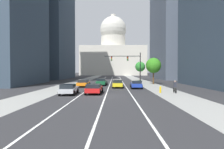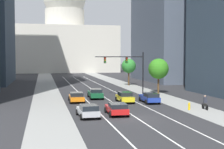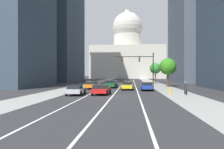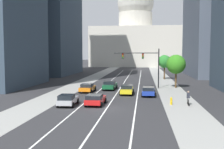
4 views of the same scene
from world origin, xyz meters
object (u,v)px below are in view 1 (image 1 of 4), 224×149
(capitol_building, at_px, (113,54))
(traffic_signal_mast, at_px, (129,62))
(fire_hydrant, at_px, (160,89))
(street_tree_near_right, at_px, (140,67))
(car_red, at_px, (94,88))
(cyclist, at_px, (175,87))
(car_green, at_px, (102,82))
(street_tree_mid_right, at_px, (153,66))
(car_yellow, at_px, (118,83))
(car_orange, at_px, (83,83))
(car_blue, at_px, (136,84))
(car_silver, at_px, (69,89))

(capitol_building, height_order, traffic_signal_mast, capitol_building)
(fire_hydrant, height_order, street_tree_near_right, street_tree_near_right)
(car_red, distance_m, cyclist, 11.09)
(fire_hydrant, distance_m, cyclist, 2.01)
(car_green, relative_size, street_tree_mid_right, 0.81)
(cyclist, bearing_deg, car_green, 43.80)
(fire_hydrant, xyz_separation_m, cyclist, (1.97, -0.11, 0.39))
(car_yellow, height_order, cyclist, cyclist)
(car_orange, xyz_separation_m, traffic_signal_mast, (9.11, 6.11, 4.18))
(car_orange, relative_size, street_tree_mid_right, 0.75)
(capitol_building, xyz_separation_m, traffic_signal_mast, (4.27, -86.56, -9.61))
(car_blue, relative_size, street_tree_near_right, 0.80)
(car_yellow, relative_size, traffic_signal_mast, 0.52)
(street_tree_near_right, bearing_deg, car_silver, -111.56)
(car_green, relative_size, fire_hydrant, 5.34)
(car_red, bearing_deg, car_orange, 17.92)
(car_red, relative_size, street_tree_mid_right, 0.72)
(car_silver, distance_m, car_yellow, 11.68)
(car_blue, height_order, fire_hydrant, car_blue)
(capitol_building, relative_size, car_orange, 9.34)
(capitol_building, distance_m, car_red, 104.48)
(cyclist, bearing_deg, street_tree_near_right, 4.04)
(street_tree_near_right, bearing_deg, cyclist, -89.44)
(car_red, bearing_deg, fire_hydrant, -80.11)
(car_silver, relative_size, car_red, 0.99)
(traffic_signal_mast, distance_m, street_tree_near_right, 18.17)
(car_silver, bearing_deg, fire_hydrant, -83.20)
(car_yellow, bearing_deg, fire_hydrant, -142.42)
(street_tree_mid_right, bearing_deg, car_red, -122.25)
(car_silver, relative_size, cyclist, 2.46)
(car_orange, relative_size, traffic_signal_mast, 0.56)
(car_green, bearing_deg, cyclist, -137.06)
(car_silver, bearing_deg, street_tree_mid_right, -40.48)
(car_orange, bearing_deg, car_green, -42.77)
(car_yellow, xyz_separation_m, fire_hydrant, (5.82, -7.71, -0.30))
(car_silver, distance_m, traffic_signal_mast, 20.32)
(car_yellow, bearing_deg, car_silver, 147.09)
(capitol_building, relative_size, street_tree_near_right, 7.17)
(car_green, relative_size, cyclist, 2.82)
(car_orange, relative_size, car_green, 0.92)
(street_tree_mid_right, relative_size, street_tree_near_right, 1.02)
(traffic_signal_mast, height_order, cyclist, traffic_signal_mast)
(car_red, distance_m, street_tree_mid_right, 21.87)
(capitol_building, xyz_separation_m, car_blue, (4.83, -95.60, -13.79))
(street_tree_mid_right, distance_m, street_tree_near_right, 16.26)
(capitol_building, distance_m, street_tree_near_right, 70.40)
(car_silver, relative_size, car_green, 0.87)
(capitol_building, bearing_deg, car_orange, -92.99)
(car_blue, height_order, street_tree_mid_right, street_tree_mid_right)
(car_blue, distance_m, street_tree_near_right, 27.11)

